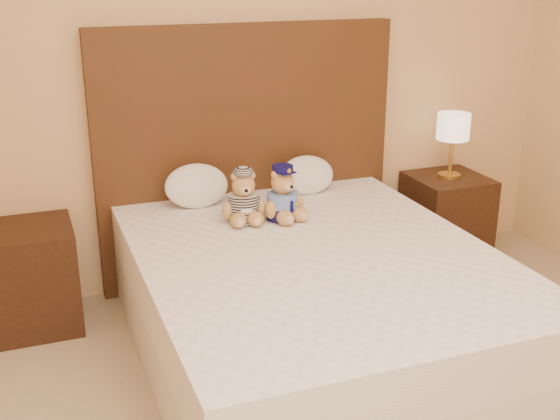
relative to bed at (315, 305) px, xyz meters
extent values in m
cube|color=#DAB077|center=(0.00, 1.05, 1.07)|extent=(4.00, 0.04, 2.70)
cube|color=white|center=(0.00, 0.00, -0.13)|extent=(1.60, 2.00, 0.30)
cube|color=white|center=(0.00, 0.00, 0.15)|extent=(1.60, 2.00, 0.25)
cube|color=#462415|center=(0.00, 1.01, 0.47)|extent=(1.75, 0.08, 1.50)
cube|color=#351D10|center=(-1.25, 0.80, 0.00)|extent=(0.45, 0.45, 0.55)
cube|color=#351D10|center=(1.25, 0.80, 0.00)|extent=(0.45, 0.45, 0.55)
cylinder|color=gold|center=(1.25, 0.80, 0.28)|extent=(0.14, 0.14, 0.02)
cylinder|color=gold|center=(1.25, 0.80, 0.41)|extent=(0.02, 0.02, 0.26)
cylinder|color=#F7EBC1|center=(1.25, 0.80, 0.59)|extent=(0.20, 0.20, 0.16)
ellipsoid|color=white|center=(-0.35, 0.83, 0.40)|extent=(0.35, 0.23, 0.25)
ellipsoid|color=white|center=(0.30, 0.83, 0.39)|extent=(0.33, 0.21, 0.23)
camera|label=1|loc=(-1.21, -2.73, 1.55)|focal=45.00mm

